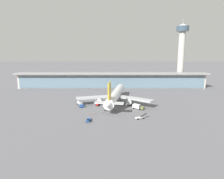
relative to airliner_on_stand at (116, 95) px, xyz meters
The scene contains 13 objects.
ground_plane 13.45m from the airliner_on_stand, 103.07° to the right, with size 1200.00×1200.00×0.00m, color slate.
airliner_on_stand is the anchor object (origin of this frame).
service_truck_near_nose_white 36.07m from the airliner_on_stand, 69.48° to the right, with size 6.76×4.02×2.70m.
service_truck_under_wing_red 13.87m from the airliner_on_stand, ahead, with size 7.50×3.07×3.10m.
service_truck_mid_apron_blue 40.12m from the airliner_on_stand, 111.21° to the right, with size 2.33×6.90×2.70m.
service_truck_by_tail_red 14.48m from the airliner_on_stand, 148.95° to the right, with size 2.83×3.32×2.05m.
service_truck_on_taxiway_olive 20.47m from the airliner_on_stand, 47.34° to the right, with size 7.33×6.01×3.10m.
service_truck_at_far_stand_blue 24.98m from the airliner_on_stand, 161.23° to the right, with size 5.56×8.77×2.95m.
terminal_building 59.03m from the airliner_on_stand, 92.67° to the left, with size 183.60×12.80×15.20m.
control_tower 104.42m from the airliner_on_stand, 47.02° to the left, with size 12.00×12.00×67.49m.
safety_cone_alpha 29.52m from the airliner_on_stand, 120.23° to the right, with size 0.62×0.62×0.70m.
safety_cone_bravo 24.08m from the airliner_on_stand, 108.73° to the right, with size 0.62×0.62×0.70m.
safety_cone_charlie 27.44m from the airliner_on_stand, 116.94° to the right, with size 0.62×0.62×0.70m.
Camera 1 is at (0.38, -125.56, 35.44)m, focal length 32.75 mm.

